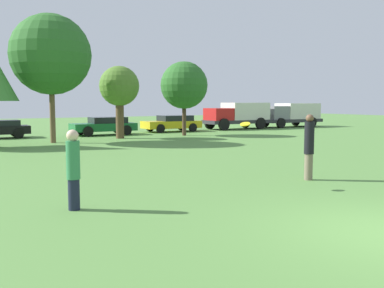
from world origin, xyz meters
TOP-DOWN VIEW (x-y plane):
  - person_thrower at (-4.43, 4.63)m, footprint 0.29×0.29m
  - person_catcher at (2.61, 4.69)m, footprint 0.29×0.29m
  - frisbee at (0.17, 4.62)m, footprint 0.28×0.27m
  - tree_2 at (-1.17, 20.71)m, footprint 4.50×4.50m
  - tree_3 at (3.23, 21.63)m, footprint 2.52×2.52m
  - tree_4 at (7.93, 21.62)m, footprint 3.24×3.24m
  - parked_car_green at (3.35, 24.90)m, footprint 4.46×2.09m
  - parked_car_yellow at (9.09, 25.53)m, footprint 4.53×2.12m
  - delivery_truck_red at (15.56, 25.61)m, footprint 6.05×2.45m
  - delivery_truck_grey at (21.70, 25.70)m, footprint 6.12×2.53m

SIDE VIEW (x-z plane):
  - parked_car_green at x=3.35m, z-range 0.05..1.30m
  - parked_car_yellow at x=9.09m, z-range 0.04..1.31m
  - person_thrower at x=-4.43m, z-range 0.04..1.78m
  - person_catcher at x=2.61m, z-range 0.04..2.00m
  - delivery_truck_grey at x=21.70m, z-range 0.14..2.33m
  - delivery_truck_red at x=15.56m, z-range 0.14..2.39m
  - frisbee at x=0.17m, z-range 1.67..1.81m
  - tree_3 at x=3.23m, z-range 0.95..5.54m
  - tree_4 at x=7.93m, z-range 0.91..6.00m
  - tree_2 at x=-1.17m, z-range 1.35..8.56m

